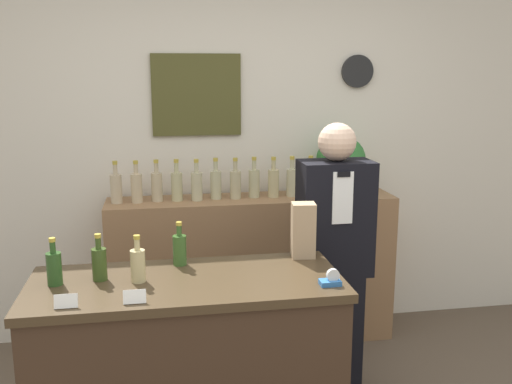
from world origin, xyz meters
TOP-DOWN VIEW (x-y plane):
  - back_wall at (-0.00, 2.00)m, footprint 5.20×0.09m
  - back_shelf at (0.09, 1.75)m, footprint 1.92×0.38m
  - display_counter at (-0.42, 0.50)m, footprint 1.39×0.59m
  - shopkeeper at (0.43, 1.01)m, footprint 0.40×0.25m
  - potted_plant at (0.71, 1.78)m, footprint 0.34×0.34m
  - paper_bag at (0.17, 0.72)m, footprint 0.12×0.11m
  - tape_dispenser at (0.20, 0.33)m, footprint 0.09×0.06m
  - price_card_left at (-0.90, 0.27)m, footprint 0.09×0.02m
  - price_card_right at (-0.63, 0.27)m, footprint 0.09×0.02m
  - counter_bottle_0 at (-0.98, 0.53)m, footprint 0.06×0.06m
  - counter_bottle_1 at (-0.79, 0.56)m, footprint 0.06×0.06m
  - counter_bottle_2 at (-0.63, 0.51)m, footprint 0.06×0.06m
  - counter_bottle_3 at (-0.44, 0.70)m, footprint 0.06×0.06m
  - shelf_bottle_0 at (-0.79, 1.75)m, footprint 0.07×0.07m
  - shelf_bottle_1 at (-0.66, 1.74)m, footprint 0.07×0.07m
  - shelf_bottle_2 at (-0.54, 1.76)m, footprint 0.07×0.07m
  - shelf_bottle_3 at (-0.41, 1.75)m, footprint 0.07×0.07m
  - shelf_bottle_4 at (-0.28, 1.74)m, footprint 0.07×0.07m
  - shelf_bottle_5 at (-0.15, 1.77)m, footprint 0.07×0.07m
  - shelf_bottle_6 at (-0.02, 1.75)m, footprint 0.07×0.07m
  - shelf_bottle_7 at (0.10, 1.77)m, footprint 0.07×0.07m
  - shelf_bottle_8 at (0.23, 1.75)m, footprint 0.07×0.07m
  - shelf_bottle_9 at (0.36, 1.76)m, footprint 0.07×0.07m
  - shelf_bottle_10 at (0.49, 1.76)m, footprint 0.07×0.07m

SIDE VIEW (x-z plane):
  - display_counter at x=-0.42m, z-range 0.00..0.94m
  - back_shelf at x=0.09m, z-range 0.00..1.01m
  - shopkeeper at x=0.43m, z-range 0.00..1.57m
  - tape_dispenser at x=0.20m, z-range 0.92..1.00m
  - price_card_left at x=-0.90m, z-range 0.94..0.99m
  - price_card_right at x=-0.63m, z-range 0.94..0.99m
  - counter_bottle_0 at x=-0.98m, z-range 0.91..1.12m
  - counter_bottle_1 at x=-0.79m, z-range 0.91..1.12m
  - counter_bottle_2 at x=-0.63m, z-range 0.91..1.12m
  - counter_bottle_3 at x=-0.44m, z-range 0.91..1.12m
  - paper_bag at x=0.17m, z-range 0.94..1.21m
  - shelf_bottle_0 at x=-0.79m, z-range 0.98..1.25m
  - shelf_bottle_1 at x=-0.66m, z-range 0.98..1.25m
  - shelf_bottle_2 at x=-0.54m, z-range 0.98..1.25m
  - shelf_bottle_3 at x=-0.41m, z-range 0.98..1.25m
  - shelf_bottle_4 at x=-0.28m, z-range 0.98..1.25m
  - shelf_bottle_5 at x=-0.15m, z-range 0.98..1.25m
  - shelf_bottle_6 at x=-0.02m, z-range 0.98..1.25m
  - shelf_bottle_7 at x=0.10m, z-range 0.98..1.25m
  - shelf_bottle_8 at x=0.23m, z-range 0.98..1.25m
  - shelf_bottle_9 at x=0.36m, z-range 0.98..1.25m
  - shelf_bottle_10 at x=0.49m, z-range 0.98..1.25m
  - potted_plant at x=0.71m, z-range 1.03..1.43m
  - back_wall at x=0.00m, z-range 0.00..2.70m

